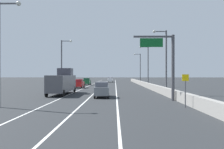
% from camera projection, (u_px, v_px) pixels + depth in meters
% --- Properties ---
extents(ground_plane, '(320.00, 320.00, 0.00)m').
position_uv_depth(ground_plane, '(110.00, 85.00, 66.67)').
color(ground_plane, '#26282B').
extents(lane_stripe_left, '(0.16, 130.00, 0.00)m').
position_uv_depth(lane_stripe_left, '(87.00, 87.00, 57.74)').
color(lane_stripe_left, silver).
rests_on(lane_stripe_left, ground_plane).
extents(lane_stripe_center, '(0.16, 130.00, 0.00)m').
position_uv_depth(lane_stripe_center, '(102.00, 87.00, 57.70)').
color(lane_stripe_center, silver).
rests_on(lane_stripe_center, ground_plane).
extents(lane_stripe_right, '(0.16, 130.00, 0.00)m').
position_uv_depth(lane_stripe_right, '(116.00, 87.00, 57.65)').
color(lane_stripe_right, silver).
rests_on(lane_stripe_right, ground_plane).
extents(jersey_barrier_right, '(0.60, 120.00, 1.10)m').
position_uv_depth(jersey_barrier_right, '(155.00, 88.00, 42.57)').
color(jersey_barrier_right, gray).
rests_on(jersey_barrier_right, ground_plane).
extents(overhead_sign_gantry, '(4.68, 0.36, 7.50)m').
position_uv_depth(overhead_sign_gantry, '(166.00, 59.00, 26.86)').
color(overhead_sign_gantry, '#47474C').
rests_on(overhead_sign_gantry, ground_plane).
extents(speed_advisory_sign, '(0.60, 0.11, 3.00)m').
position_uv_depth(speed_advisory_sign, '(185.00, 88.00, 21.16)').
color(speed_advisory_sign, '#4C4C51').
rests_on(speed_advisory_sign, ground_plane).
extents(lamp_post_right_second, '(2.14, 0.44, 9.66)m').
position_uv_depth(lamp_post_right_second, '(164.00, 57.00, 35.44)').
color(lamp_post_right_second, '#4C4C51').
rests_on(lamp_post_right_second, ground_plane).
extents(lamp_post_right_third, '(2.14, 0.44, 9.66)m').
position_uv_depth(lamp_post_right_third, '(147.00, 63.00, 55.64)').
color(lamp_post_right_third, '#4C4C51').
rests_on(lamp_post_right_third, ground_plane).
extents(lamp_post_right_fourth, '(2.14, 0.44, 9.66)m').
position_uv_depth(lamp_post_right_fourth, '(139.00, 66.00, 75.84)').
color(lamp_post_right_fourth, '#4C4C51').
rests_on(lamp_post_right_fourth, ground_plane).
extents(lamp_post_left_near, '(2.14, 0.44, 9.66)m').
position_uv_depth(lamp_post_left_near, '(2.00, 46.00, 21.45)').
color(lamp_post_left_near, '#4C4C51').
rests_on(lamp_post_left_near, ground_plane).
extents(lamp_post_left_mid, '(2.14, 0.44, 9.66)m').
position_uv_depth(lamp_post_left_mid, '(63.00, 61.00, 45.70)').
color(lamp_post_left_mid, '#4C4C51').
rests_on(lamp_post_left_mid, ground_plane).
extents(car_white_0, '(1.97, 4.29, 1.93)m').
position_uv_depth(car_white_0, '(110.00, 80.00, 88.16)').
color(car_white_0, white).
rests_on(car_white_0, ground_plane).
extents(car_red_1, '(1.99, 4.42, 1.93)m').
position_uv_depth(car_red_1, '(79.00, 84.00, 51.82)').
color(car_red_1, red).
rests_on(car_red_1, ground_plane).
extents(car_gray_2, '(2.05, 4.83, 2.00)m').
position_uv_depth(car_gray_2, '(102.00, 90.00, 30.93)').
color(car_gray_2, slate).
rests_on(car_gray_2, ground_plane).
extents(car_green_3, '(1.89, 4.37, 1.96)m').
position_uv_depth(car_green_3, '(87.00, 81.00, 66.37)').
color(car_green_3, '#196033').
rests_on(car_green_3, ground_plane).
extents(box_truck, '(2.52, 9.77, 3.96)m').
position_uv_depth(box_truck, '(62.00, 82.00, 35.40)').
color(box_truck, '#4C4C51').
rests_on(box_truck, ground_plane).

